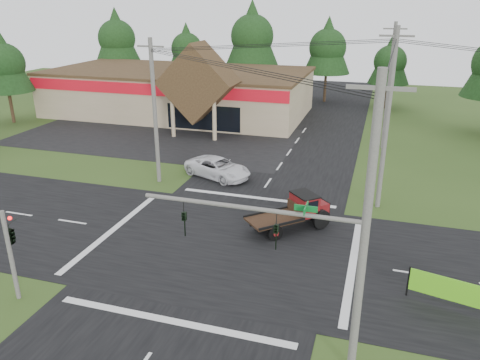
% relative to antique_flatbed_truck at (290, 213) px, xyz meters
% --- Properties ---
extents(ground, '(120.00, 120.00, 0.00)m').
position_rel_antique_flatbed_truck_xyz_m(ground, '(-3.03, -3.01, -1.07)').
color(ground, '#2F4819').
rests_on(ground, ground).
extents(road_ns, '(12.00, 120.00, 0.02)m').
position_rel_antique_flatbed_truck_xyz_m(road_ns, '(-3.03, -3.01, -1.06)').
color(road_ns, black).
rests_on(road_ns, ground).
extents(road_ew, '(120.00, 12.00, 0.02)m').
position_rel_antique_flatbed_truck_xyz_m(road_ew, '(-3.03, -3.01, -1.06)').
color(road_ew, black).
rests_on(road_ew, ground).
extents(parking_apron, '(28.00, 14.00, 0.02)m').
position_rel_antique_flatbed_truck_xyz_m(parking_apron, '(-17.03, 15.99, -1.05)').
color(parking_apron, black).
rests_on(parking_apron, ground).
extents(cvs_building, '(30.40, 18.20, 9.19)m').
position_rel_antique_flatbed_truck_xyz_m(cvs_building, '(-18.74, 26.55, 1.71)').
color(cvs_building, tan).
rests_on(cvs_building, ground).
extents(traffic_signal_mast, '(8.12, 0.24, 7.00)m').
position_rel_antique_flatbed_truck_xyz_m(traffic_signal_mast, '(2.79, -10.51, 3.36)').
color(traffic_signal_mast, '#595651').
rests_on(traffic_signal_mast, ground).
extents(traffic_signal_corner, '(0.53, 2.48, 4.40)m').
position_rel_antique_flatbed_truck_xyz_m(traffic_signal_corner, '(-10.53, -10.34, 2.45)').
color(traffic_signal_corner, '#595651').
rests_on(traffic_signal_corner, ground).
extents(utility_pole_nr, '(2.00, 0.30, 11.00)m').
position_rel_antique_flatbed_truck_xyz_m(utility_pole_nr, '(4.47, -10.51, 4.57)').
color(utility_pole_nr, '#595651').
rests_on(utility_pole_nr, ground).
extents(utility_pole_nw, '(2.00, 0.30, 10.50)m').
position_rel_antique_flatbed_truck_xyz_m(utility_pole_nw, '(-11.03, 4.99, 4.32)').
color(utility_pole_nw, '#595651').
rests_on(utility_pole_nw, ground).
extents(utility_pole_ne, '(2.00, 0.30, 11.50)m').
position_rel_antique_flatbed_truck_xyz_m(utility_pole_ne, '(4.97, 4.99, 4.82)').
color(utility_pole_ne, '#595651').
rests_on(utility_pole_ne, ground).
extents(utility_pole_n, '(2.00, 0.30, 11.20)m').
position_rel_antique_flatbed_truck_xyz_m(utility_pole_n, '(4.97, 18.99, 4.67)').
color(utility_pole_n, '#595651').
rests_on(utility_pole_n, ground).
extents(tree_row_a, '(6.72, 6.72, 12.12)m').
position_rel_antique_flatbed_truck_xyz_m(tree_row_a, '(-33.03, 36.99, 6.98)').
color(tree_row_a, '#332316').
rests_on(tree_row_a, ground).
extents(tree_row_b, '(5.60, 5.60, 10.10)m').
position_rel_antique_flatbed_truck_xyz_m(tree_row_b, '(-23.03, 38.99, 5.64)').
color(tree_row_b, '#332316').
rests_on(tree_row_b, ground).
extents(tree_row_c, '(7.28, 7.28, 13.13)m').
position_rel_antique_flatbed_truck_xyz_m(tree_row_c, '(-13.03, 37.99, 7.65)').
color(tree_row_c, '#332316').
rests_on(tree_row_c, ground).
extents(tree_row_d, '(6.16, 6.16, 11.11)m').
position_rel_antique_flatbed_truck_xyz_m(tree_row_d, '(-3.03, 38.99, 6.31)').
color(tree_row_d, '#332316').
rests_on(tree_row_d, ground).
extents(tree_row_e, '(5.04, 5.04, 9.09)m').
position_rel_antique_flatbed_truck_xyz_m(tree_row_e, '(4.97, 36.99, 4.96)').
color(tree_row_e, '#332316').
rests_on(tree_row_e, ground).
extents(tree_side_w, '(5.60, 5.60, 10.10)m').
position_rel_antique_flatbed_truck_xyz_m(tree_side_w, '(-35.03, 16.99, 5.64)').
color(tree_side_w, '#332316').
rests_on(tree_side_w, ground).
extents(antique_flatbed_truck, '(5.04, 4.95, 2.14)m').
position_rel_antique_flatbed_truck_xyz_m(antique_flatbed_truck, '(0.00, 0.00, 0.00)').
color(antique_flatbed_truck, '#5D0D11').
rests_on(antique_flatbed_truck, ground).
extents(roadside_banner, '(4.41, 1.18, 1.54)m').
position_rel_antique_flatbed_truck_xyz_m(roadside_banner, '(8.70, -5.60, -0.30)').
color(roadside_banner, '#5EC31A').
rests_on(roadside_banner, ground).
extents(white_pickup, '(5.94, 4.31, 1.50)m').
position_rel_antique_flatbed_truck_xyz_m(white_pickup, '(-7.08, 7.17, -0.32)').
color(white_pickup, white).
rests_on(white_pickup, ground).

